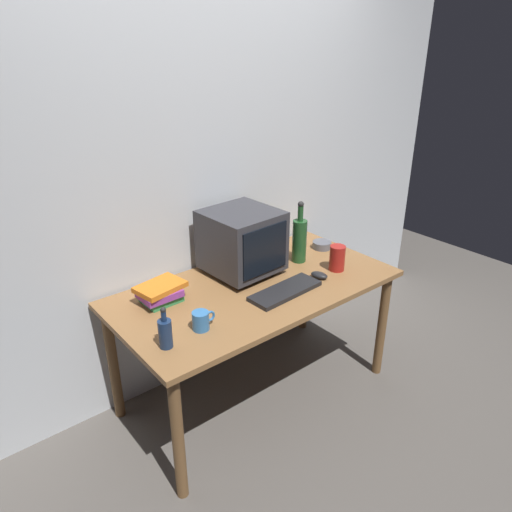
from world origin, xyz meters
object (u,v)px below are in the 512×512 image
object	(u,v)px
book_stack	(160,293)
metal_canister	(337,258)
bottle_tall	(299,239)
bottle_short	(165,332)
computer_mouse	(319,275)
mug	(201,320)
keyboard	(285,291)
cd_spindle	(322,245)
crt_monitor	(242,241)

from	to	relation	value
book_stack	metal_canister	distance (m)	1.03
bottle_tall	bottle_short	bearing A→B (deg)	-165.59
computer_mouse	metal_canister	xyz separation A→B (m)	(0.16, 0.01, 0.06)
bottle_tall	metal_canister	size ratio (longest dim) A/B	2.53
mug	keyboard	bearing A→B (deg)	0.82
bottle_tall	mug	bearing A→B (deg)	-163.73
cd_spindle	mug	bearing A→B (deg)	-165.08
keyboard	bottle_short	size ratio (longest dim) A/B	2.10
mug	bottle_tall	bearing A→B (deg)	16.27
crt_monitor	mug	distance (m)	0.63
keyboard	bottle_short	world-z (taller)	bottle_short
keyboard	computer_mouse	size ratio (longest dim) A/B	4.20
keyboard	metal_canister	world-z (taller)	metal_canister
computer_mouse	book_stack	world-z (taller)	book_stack
bottle_short	mug	xyz separation A→B (m)	(0.20, 0.02, -0.03)
bottle_tall	cd_spindle	size ratio (longest dim) A/B	3.16
crt_monitor	book_stack	bearing A→B (deg)	-179.37
bottle_short	bottle_tall	bearing A→B (deg)	14.41
crt_monitor	mug	xyz separation A→B (m)	(-0.51, -0.35, -0.15)
keyboard	cd_spindle	distance (m)	0.65
computer_mouse	crt_monitor	bearing A→B (deg)	114.08
crt_monitor	computer_mouse	distance (m)	0.48
keyboard	computer_mouse	xyz separation A→B (m)	(0.26, 0.01, 0.01)
keyboard	bottle_short	xyz separation A→B (m)	(-0.73, -0.03, 0.06)
metal_canister	book_stack	bearing A→B (deg)	162.01
mug	metal_canister	xyz separation A→B (m)	(0.96, 0.02, 0.03)
cd_spindle	computer_mouse	bearing A→B (deg)	-138.22
bottle_tall	cd_spindle	world-z (taller)	bottle_tall
book_stack	mug	size ratio (longest dim) A/B	2.18
cd_spindle	metal_canister	xyz separation A→B (m)	(-0.16, -0.27, 0.05)
bottle_short	mug	world-z (taller)	bottle_short
keyboard	metal_canister	size ratio (longest dim) A/B	2.80
computer_mouse	cd_spindle	distance (m)	0.43
crt_monitor	bottle_short	xyz separation A→B (m)	(-0.71, -0.37, -0.12)
computer_mouse	cd_spindle	bearing A→B (deg)	24.94
keyboard	bottle_tall	bearing A→B (deg)	32.99
keyboard	bottle_short	distance (m)	0.74
bottle_tall	metal_canister	xyz separation A→B (m)	(0.09, -0.23, -0.07)
metal_canister	keyboard	bearing A→B (deg)	-177.67
keyboard	computer_mouse	distance (m)	0.26
computer_mouse	mug	size ratio (longest dim) A/B	0.83
mug	bottle_short	bearing A→B (deg)	-174.07
crt_monitor	metal_canister	world-z (taller)	crt_monitor
book_stack	keyboard	bearing A→B (deg)	-30.96
bottle_tall	mug	xyz separation A→B (m)	(-0.87, -0.25, -0.10)
crt_monitor	mug	size ratio (longest dim) A/B	3.39
bottle_short	metal_canister	size ratio (longest dim) A/B	1.33
bottle_short	metal_canister	bearing A→B (deg)	2.25
book_stack	cd_spindle	size ratio (longest dim) A/B	2.18
bottle_tall	mug	world-z (taller)	bottle_tall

